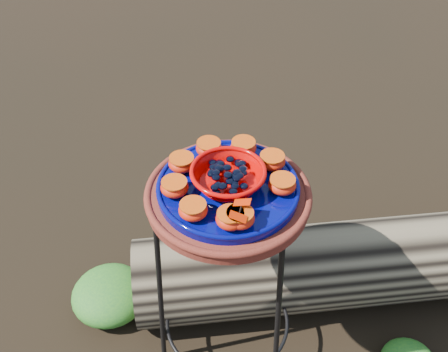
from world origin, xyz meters
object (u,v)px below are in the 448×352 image
(red_bowl, at_px, (228,178))
(driftwood_log, at_px, (368,262))
(cobalt_plate, at_px, (228,189))
(terracotta_saucer, at_px, (228,197))
(plant_stand, at_px, (227,283))

(red_bowl, xyz_separation_m, driftwood_log, (0.42, 0.37, -0.63))
(cobalt_plate, bearing_deg, terracotta_saucer, 0.00)
(red_bowl, bearing_deg, terracotta_saucer, 0.00)
(plant_stand, xyz_separation_m, red_bowl, (0.00, 0.00, 0.43))
(cobalt_plate, relative_size, driftwood_log, 0.22)
(plant_stand, relative_size, red_bowl, 3.80)
(cobalt_plate, xyz_separation_m, red_bowl, (0.00, 0.00, 0.04))
(plant_stand, bearing_deg, cobalt_plate, 0.00)
(cobalt_plate, xyz_separation_m, driftwood_log, (0.42, 0.37, -0.59))
(cobalt_plate, bearing_deg, red_bowl, 0.00)
(cobalt_plate, height_order, driftwood_log, cobalt_plate)
(red_bowl, distance_m, driftwood_log, 0.84)
(plant_stand, relative_size, driftwood_log, 0.42)
(terracotta_saucer, height_order, red_bowl, red_bowl)
(terracotta_saucer, distance_m, red_bowl, 0.07)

